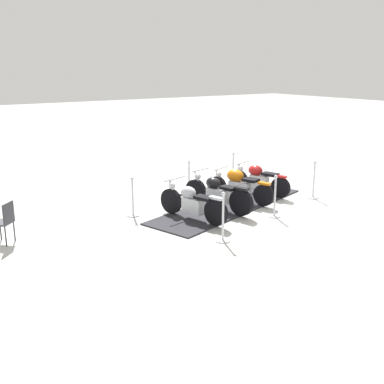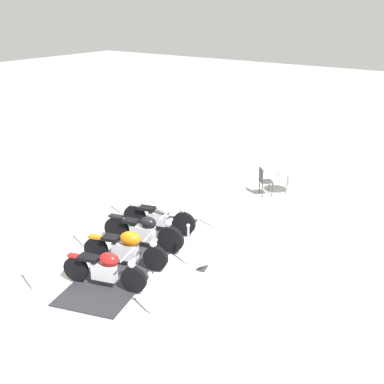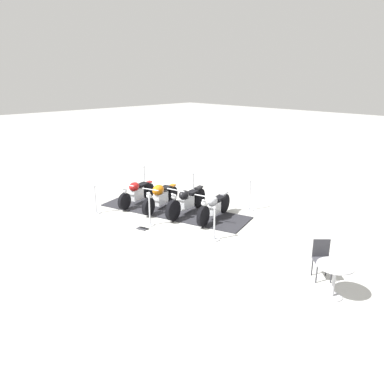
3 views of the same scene
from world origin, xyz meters
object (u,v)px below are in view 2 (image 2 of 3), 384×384
Objects in this scene: motorcycle_chrome at (160,216)px; stanchion_right_rear at (216,219)px; stanchion_left_rear at (124,205)px; stanchion_left_mid at (84,236)px; stanchion_right_front at (151,302)px; info_placard at (202,266)px; cafe_table at (288,177)px; stanchion_right_mid at (188,251)px; motorcycle_copper at (127,248)px; motorcycle_black at (144,231)px; stanchion_left_front at (32,278)px; cafe_chair_near_table at (264,180)px; motorcycle_maroon at (105,269)px.

motorcycle_chrome is 1.58m from stanchion_right_rear.
stanchion_right_rear is at bearing 16.36° from stanchion_left_rear.
stanchion_left_mid is at bearing -125.24° from stanchion_right_rear.
stanchion_left_mid is at bearing -131.11° from motorcycle_chrome.
stanchion_right_front is 2.30m from info_placard.
info_placard is 5.98m from cafe_table.
motorcycle_chrome is at bearing -137.36° from stanchion_right_rear.
motorcycle_copper is at bearing -142.94° from stanchion_right_mid.
stanchion_left_rear reaches higher than cafe_table.
motorcycle_black is 2.18× the size of stanchion_right_rear.
stanchion_right_front is 2.77× the size of info_placard.
stanchion_right_front is 2.88m from stanchion_left_front.
motorcycle_black is 5.35m from cafe_chair_near_table.
stanchion_left_rear is at bearing 116.33° from motorcycle_copper.
stanchion_right_front is at bearing -124.00° from cafe_chair_near_table.
stanchion_left_rear is at bearing 156.34° from motorcycle_chrome.
motorcycle_chrome is 2.68× the size of cafe_table.
motorcycle_chrome is 2.17m from stanchion_left_mid.
stanchion_left_mid is 1.41× the size of cafe_table.
stanchion_left_front is 8.52m from cafe_chair_near_table.
stanchion_left_mid reaches higher than info_placard.
stanchion_right_mid is 1.01× the size of stanchion_left_mid.
stanchion_left_front is (-1.48, -5.20, 0.02)m from stanchion_right_rear.
motorcycle_chrome is at bearing -9.00° from stanchion_left_rear.
motorcycle_black is 6.08× the size of info_placard.
stanchion_right_rear is (1.16, 1.07, -0.16)m from motorcycle_chrome.
motorcycle_maroon is 1.64m from stanchion_left_front.
motorcycle_black is 3.15m from stanchion_right_front.
stanchion_left_rear is (-2.51, 3.30, -0.12)m from motorcycle_maroon.
motorcycle_maroon is 1.58m from stanchion_right_front.
cafe_table reaches higher than info_placard.
stanchion_right_mid is 1.19× the size of cafe_chair_near_table.
stanchion_left_rear is 1.22× the size of cafe_chair_near_table.
motorcycle_copper is 6.96m from cafe_table.
stanchion_right_front reaches higher than cafe_table.
stanchion_right_rear is 5.41m from stanchion_left_front.
motorcycle_maroon reaches higher than info_placard.
stanchion_left_front reaches higher than motorcycle_chrome.
stanchion_left_rear reaches higher than stanchion_right_front.
motorcycle_copper is 2.31m from stanchion_left_front.
stanchion_right_front is 1.31× the size of cafe_table.
cafe_table is at bearing 78.28° from stanchion_left_front.
motorcycle_copper is 6.32m from cafe_chair_near_table.
motorcycle_black is 6.02m from cafe_table.
stanchion_right_mid reaches higher than info_placard.
cafe_chair_near_table is (2.57, 4.03, 0.18)m from stanchion_left_rear.
stanchion_left_front reaches higher than stanchion_right_front.
stanchion_right_front reaches higher than cafe_chair_near_table.
motorcycle_black is at bearing -101.98° from cafe_table.
motorcycle_black is 2.29m from stanchion_left_rear.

